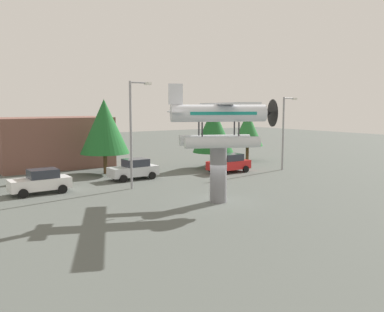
{
  "coord_description": "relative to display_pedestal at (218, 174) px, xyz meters",
  "views": [
    {
      "loc": [
        -16.83,
        -21.04,
        6.29
      ],
      "look_at": [
        0.0,
        3.0,
        2.75
      ],
      "focal_mm": 39.06,
      "sensor_mm": 36.0,
      "label": 1
    }
  ],
  "objects": [
    {
      "name": "streetlight_secondary",
      "position": [
        14.09,
        7.26,
        2.35
      ],
      "size": [
        1.84,
        0.28,
        7.11
      ],
      "color": "gray",
      "rests_on": "ground"
    },
    {
      "name": "storefront_building",
      "position": [
        -4.06,
        22.0,
        0.73
      ],
      "size": [
        10.99,
        6.42,
        5.11
      ],
      "primitive_type": "cube",
      "color": "brown",
      "rests_on": "ground"
    },
    {
      "name": "floatplane_monument",
      "position": [
        0.12,
        -0.05,
        3.5
      ],
      "size": [
        7.17,
        9.95,
        4.0
      ],
      "rotation": [
        0.0,
        0.0,
        -0.42
      ],
      "color": "silver",
      "rests_on": "display_pedestal"
    },
    {
      "name": "car_far_red",
      "position": [
        8.48,
        8.96,
        -0.95
      ],
      "size": [
        4.2,
        2.02,
        1.76
      ],
      "rotation": [
        0.0,
        0.0,
        3.14
      ],
      "color": "red",
      "rests_on": "ground"
    },
    {
      "name": "car_near_white",
      "position": [
        -8.82,
        9.4,
        -0.95
      ],
      "size": [
        4.2,
        2.02,
        1.76
      ],
      "rotation": [
        0.0,
        0.0,
        3.14
      ],
      "color": "white",
      "rests_on": "ground"
    },
    {
      "name": "ground_plane",
      "position": [
        0.0,
        0.0,
        -1.83
      ],
      "size": [
        140.0,
        140.0,
        0.0
      ],
      "primitive_type": "plane",
      "color": "#515651"
    },
    {
      "name": "display_pedestal",
      "position": [
        0.0,
        0.0,
        0.0
      ],
      "size": [
        1.1,
        1.1,
        3.66
      ],
      "primitive_type": "cylinder",
      "color": "slate",
      "rests_on": "ground"
    },
    {
      "name": "streetlight_primary",
      "position": [
        -2.46,
        7.21,
        2.86
      ],
      "size": [
        1.84,
        0.28,
        8.11
      ],
      "color": "gray",
      "rests_on": "ground"
    },
    {
      "name": "tree_center_back",
      "position": [
        8.98,
        12.1,
        2.07
      ],
      "size": [
        4.14,
        4.14,
        6.21
      ],
      "color": "brown",
      "rests_on": "ground"
    },
    {
      "name": "tree_east",
      "position": [
        -1.42,
        15.03,
        2.56
      ],
      "size": [
        4.51,
        4.51,
        6.9
      ],
      "color": "brown",
      "rests_on": "ground"
    },
    {
      "name": "car_mid_silver",
      "position": [
        -0.63,
        10.82,
        -0.95
      ],
      "size": [
        4.2,
        2.02,
        1.76
      ],
      "rotation": [
        0.0,
        0.0,
        3.14
      ],
      "color": "silver",
      "rests_on": "ground"
    },
    {
      "name": "tree_far_east",
      "position": [
        15.54,
        14.17,
        1.85
      ],
      "size": [
        3.51,
        3.51,
        5.64
      ],
      "color": "brown",
      "rests_on": "ground"
    }
  ]
}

